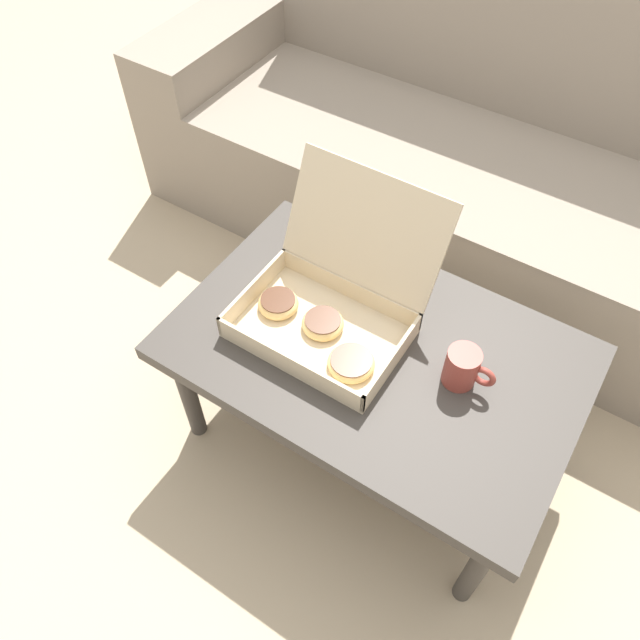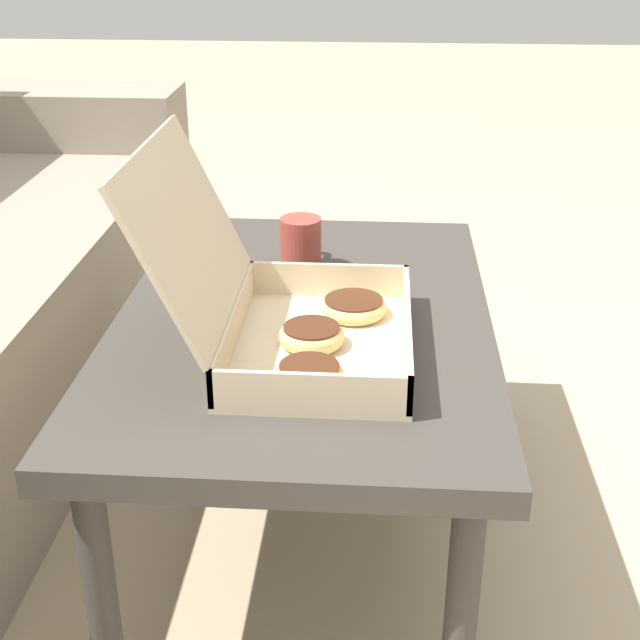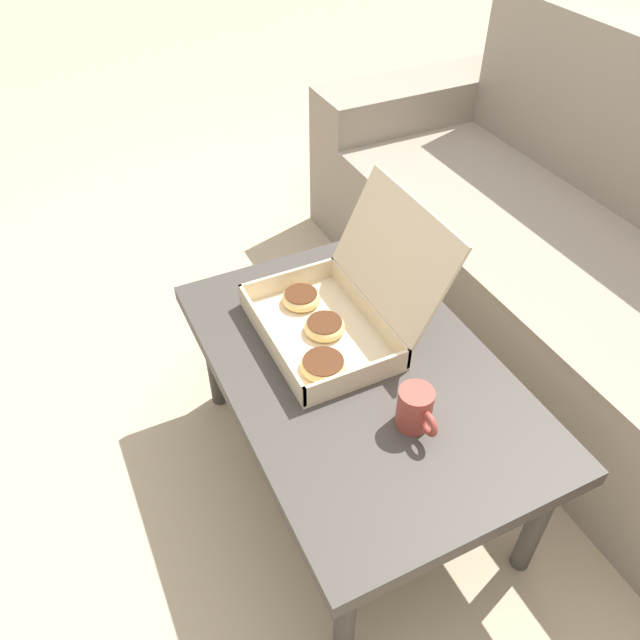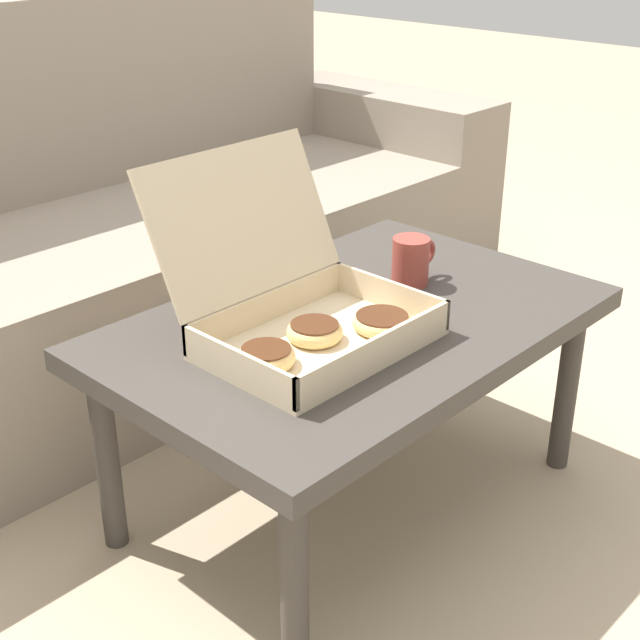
% 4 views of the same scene
% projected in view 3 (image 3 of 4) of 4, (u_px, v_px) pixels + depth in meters
% --- Properties ---
extents(ground_plane, '(12.00, 12.00, 0.00)m').
position_uv_depth(ground_plane, '(380.00, 460.00, 1.72)').
color(ground_plane, tan).
extents(couch, '(2.40, 0.78, 0.89)m').
position_uv_depth(couch, '(628.00, 296.00, 1.78)').
color(couch, gray).
rests_on(couch, ground_plane).
extents(coffee_table, '(0.92, 0.60, 0.41)m').
position_uv_depth(coffee_table, '(358.00, 379.00, 1.45)').
color(coffee_table, '#3D3833').
rests_on(coffee_table, ground_plane).
extents(pastry_box, '(0.38, 0.38, 0.30)m').
position_uv_depth(pastry_box, '(336.00, 312.00, 1.47)').
color(pastry_box, beige).
rests_on(pastry_box, coffee_table).
extents(coffee_mug, '(0.11, 0.07, 0.09)m').
position_uv_depth(coffee_mug, '(416.00, 409.00, 1.26)').
color(coffee_mug, '#993D33').
rests_on(coffee_mug, coffee_table).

